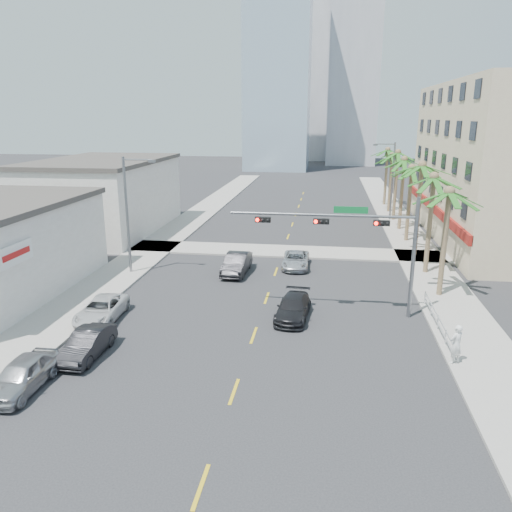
% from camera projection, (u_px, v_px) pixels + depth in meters
% --- Properties ---
extents(ground, '(260.00, 260.00, 0.00)m').
position_uv_depth(ground, '(242.00, 370.00, 24.20)').
color(ground, '#262628').
rests_on(ground, ground).
extents(sidewalk_right, '(4.00, 120.00, 0.15)m').
position_uv_depth(sidewalk_right, '(424.00, 263.00, 41.59)').
color(sidewalk_right, gray).
rests_on(sidewalk_right, ground).
extents(sidewalk_left, '(4.00, 120.00, 0.15)m').
position_uv_depth(sidewalk_left, '(148.00, 252.00, 44.87)').
color(sidewalk_left, gray).
rests_on(sidewalk_left, ground).
extents(sidewalk_cross, '(80.00, 4.00, 0.15)m').
position_uv_depth(sidewalk_cross, '(283.00, 251.00, 45.14)').
color(sidewalk_cross, gray).
rests_on(sidewalk_cross, ground).
extents(building_left_far, '(11.00, 18.00, 7.20)m').
position_uv_depth(building_left_far, '(104.00, 197.00, 52.57)').
color(building_left_far, beige).
rests_on(building_left_far, ground).
extents(tower_far_left, '(14.00, 14.00, 48.00)m').
position_uv_depth(tower_far_left, '(278.00, 59.00, 109.31)').
color(tower_far_left, '#99B2C6').
rests_on(tower_far_left, ground).
extents(tower_far_right, '(12.00, 12.00, 60.00)m').
position_uv_depth(tower_far_right, '(355.00, 38.00, 119.65)').
color(tower_far_right, '#ADADB2').
rests_on(tower_far_right, ground).
extents(tower_far_center, '(16.00, 16.00, 42.00)m').
position_uv_depth(tower_far_center, '(307.00, 82.00, 138.02)').
color(tower_far_center, '#ADADB2').
rests_on(tower_far_center, ground).
extents(traffic_signal_mast, '(11.12, 0.54, 7.20)m').
position_uv_depth(traffic_signal_mast, '(360.00, 235.00, 29.61)').
color(traffic_signal_mast, slate).
rests_on(traffic_signal_mast, ground).
extents(palm_tree_0, '(4.80, 4.80, 7.80)m').
position_uv_depth(palm_tree_0, '(450.00, 193.00, 32.13)').
color(palm_tree_0, brown).
rests_on(palm_tree_0, ground).
extents(palm_tree_1, '(4.80, 4.80, 8.16)m').
position_uv_depth(palm_tree_1, '(434.00, 178.00, 36.99)').
color(palm_tree_1, brown).
rests_on(palm_tree_1, ground).
extents(palm_tree_2, '(4.80, 4.80, 8.52)m').
position_uv_depth(palm_tree_2, '(422.00, 167.00, 41.85)').
color(palm_tree_2, brown).
rests_on(palm_tree_2, ground).
extents(palm_tree_3, '(4.80, 4.80, 7.80)m').
position_uv_depth(palm_tree_3, '(412.00, 169.00, 46.99)').
color(palm_tree_3, brown).
rests_on(palm_tree_3, ground).
extents(palm_tree_4, '(4.80, 4.80, 8.16)m').
position_uv_depth(palm_tree_4, '(404.00, 160.00, 51.85)').
color(palm_tree_4, brown).
rests_on(palm_tree_4, ground).
extents(palm_tree_5, '(4.80, 4.80, 8.52)m').
position_uv_depth(palm_tree_5, '(398.00, 153.00, 56.71)').
color(palm_tree_5, brown).
rests_on(palm_tree_5, ground).
extents(palm_tree_6, '(4.80, 4.80, 7.80)m').
position_uv_depth(palm_tree_6, '(392.00, 156.00, 61.85)').
color(palm_tree_6, brown).
rests_on(palm_tree_6, ground).
extents(palm_tree_7, '(4.80, 4.80, 8.16)m').
position_uv_depth(palm_tree_7, '(388.00, 150.00, 66.71)').
color(palm_tree_7, brown).
rests_on(palm_tree_7, ground).
extents(streetlight_left, '(2.55, 0.25, 9.00)m').
position_uv_depth(streetlight_left, '(129.00, 210.00, 37.67)').
color(streetlight_left, slate).
rests_on(streetlight_left, ground).
extents(streetlight_right, '(2.55, 0.25, 9.00)m').
position_uv_depth(streetlight_right, '(391.00, 177.00, 57.53)').
color(streetlight_right, slate).
rests_on(streetlight_right, ground).
extents(guardrail, '(0.08, 8.08, 1.00)m').
position_uv_depth(guardrail, '(438.00, 321.00, 28.32)').
color(guardrail, silver).
rests_on(guardrail, ground).
extents(car_parked_near, '(1.76, 4.33, 1.47)m').
position_uv_depth(car_parked_near, '(22.00, 375.00, 22.25)').
color(car_parked_near, '#A8A8AC').
rests_on(car_parked_near, ground).
extents(car_parked_mid, '(1.51, 4.19, 1.37)m').
position_uv_depth(car_parked_mid, '(87.00, 344.00, 25.38)').
color(car_parked_mid, black).
rests_on(car_parked_mid, ground).
extents(car_parked_far, '(2.41, 4.81, 1.31)m').
position_uv_depth(car_parked_far, '(102.00, 310.00, 29.98)').
color(car_parked_far, silver).
rests_on(car_parked_far, ground).
extents(car_lane_left, '(1.83, 4.81, 1.57)m').
position_uv_depth(car_lane_left, '(237.00, 264.00, 38.88)').
color(car_lane_left, black).
rests_on(car_lane_left, ground).
extents(car_lane_center, '(2.14, 4.54, 1.26)m').
position_uv_depth(car_lane_center, '(296.00, 260.00, 40.40)').
color(car_lane_center, silver).
rests_on(car_lane_center, ground).
extents(car_lane_right, '(2.19, 4.66, 1.32)m').
position_uv_depth(car_lane_right, '(293.00, 308.00, 30.26)').
color(car_lane_right, black).
rests_on(car_lane_right, ground).
extents(pedestrian, '(0.88, 0.81, 2.01)m').
position_uv_depth(pedestrian, '(456.00, 344.00, 24.32)').
color(pedestrian, white).
rests_on(pedestrian, sidewalk_right).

